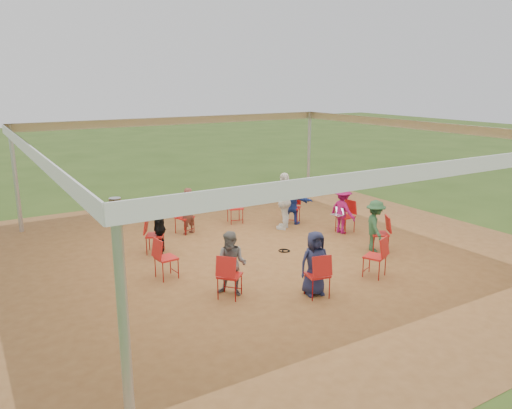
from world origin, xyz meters
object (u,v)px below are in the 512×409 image
person_seated_0 (343,210)px  person_seated_5 (315,263)px  chair_2 (235,208)px  chair_0 (345,217)px  person_seated_6 (375,226)px  chair_9 (379,234)px  chair_7 (317,275)px  cable_coil (285,251)px  chair_1 (293,208)px  chair_3 (184,217)px  person_seated_3 (159,227)px  chair_5 (166,258)px  person_seated_1 (292,202)px  person_seated_2 (187,211)px  laptop (338,213)px  chair_8 (375,257)px  person_seated_4 (232,264)px  standing_person (285,201)px  chair_6 (230,276)px  chair_4 (155,235)px

person_seated_0 → person_seated_5: (-3.17, -2.86, 0.00)m
chair_2 → person_seated_5: (-1.12, -5.29, 0.20)m
chair_0 → person_seated_6: size_ratio=0.70×
person_seated_0 → chair_9: bearing=165.9°
chair_7 → cable_coil: chair_7 is taller
chair_2 → chair_7: bearing=90.0°
chair_1 → person_seated_0: size_ratio=0.70×
chair_1 → chair_9: size_ratio=1.00×
chair_3 → person_seated_3: bearing=21.9°
chair_5 → person_seated_5: size_ratio=0.70×
person_seated_1 → cable_coil: 2.59m
person_seated_2 → laptop: 4.14m
chair_0 → chair_8: size_ratio=1.00×
person_seated_4 → person_seated_2: bearing=126.0°
chair_3 → person_seated_4: bearing=54.9°
chair_5 → person_seated_1: size_ratio=0.70×
chair_7 → person_seated_1: size_ratio=0.70×
chair_7 → standing_person: size_ratio=0.55×
chair_0 → chair_6: same height
chair_6 → chair_9: same height
chair_4 → person_seated_6: bearing=90.0°
chair_1 → chair_5: same height
chair_2 → person_seated_3: 3.18m
person_seated_5 → chair_7: bearing=-90.0°
chair_2 → person_seated_4: bearing=72.4°
chair_1 → person_seated_5: person_seated_5 is taller
chair_0 → chair_7: same height
person_seated_5 → chair_5: bearing=145.8°
chair_5 → person_seated_1: (4.71, 2.06, 0.20)m
standing_person → chair_1: bearing=176.2°
person_seated_6 → cable_coil: person_seated_6 is taller
person_seated_6 → laptop: size_ratio=3.93×
chair_3 → chair_9: 5.25m
chair_8 → laptop: size_ratio=2.73×
person_seated_1 → person_seated_4: bearing=90.0°
chair_5 → person_seated_4: size_ratio=0.70×
chair_4 → chair_7: (1.82, -4.08, 0.00)m
cable_coil → laptop: laptop is taller
chair_5 → chair_1: bearing=108.0°
chair_6 → person_seated_3: size_ratio=0.70×
chair_2 → chair_8: (0.55, -5.22, 0.00)m
chair_1 → person_seated_4: bearing=90.0°
person_seated_2 → person_seated_1: bearing=144.0°
chair_8 → person_seated_5: person_seated_5 is taller
cable_coil → chair_9: bearing=-30.9°
chair_2 → person_seated_2: (-1.65, -0.29, 0.20)m
chair_4 → cable_coil: chair_4 is taller
person_seated_5 → cable_coil: bearing=80.7°
person_seated_2 → person_seated_6: 5.03m
cable_coil → chair_1: bearing=50.6°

